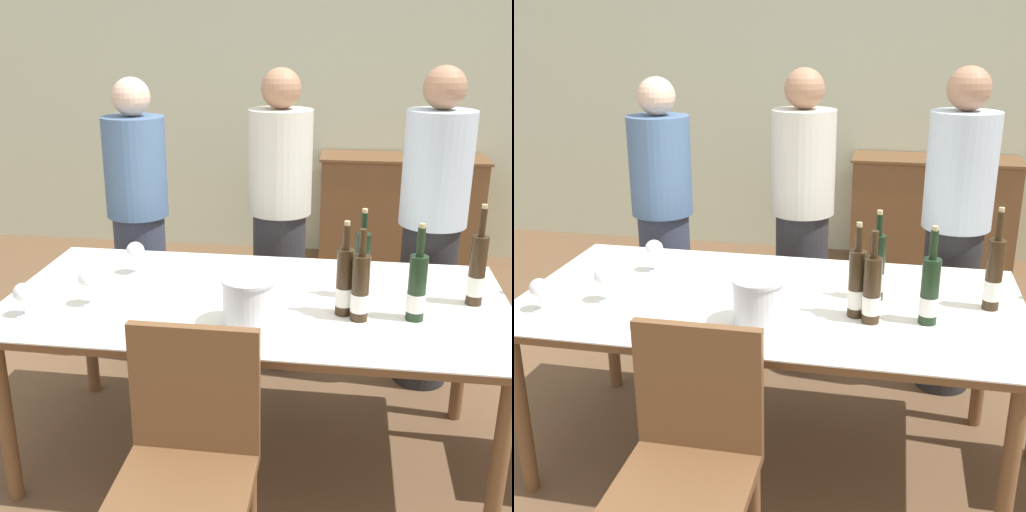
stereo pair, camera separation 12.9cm
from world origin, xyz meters
TOP-DOWN VIEW (x-y plane):
  - ground_plane at (0.00, 0.00)m, footprint 12.00×12.00m
  - back_wall at (0.00, 2.92)m, footprint 8.00×0.10m
  - sideboard_cabinet at (0.77, 2.63)m, footprint 1.26×0.46m
  - dining_table at (0.00, 0.00)m, footprint 2.01×1.02m
  - ice_bucket at (0.01, -0.25)m, footprint 0.20×0.20m
  - wine_bottle_0 at (0.42, 0.07)m, footprint 0.06×0.06m
  - wine_bottle_1 at (0.41, -0.15)m, footprint 0.07×0.07m
  - wine_bottle_2 at (0.86, 0.06)m, footprint 0.07×0.07m
  - wine_bottle_3 at (0.62, -0.12)m, footprint 0.07×0.07m
  - wine_bottle_4 at (0.35, -0.11)m, footprint 0.07×0.07m
  - wine_glass_0 at (-0.64, -0.16)m, footprint 0.08×0.08m
  - wine_glass_1 at (-0.84, -0.29)m, footprint 0.08×0.08m
  - wine_glass_2 at (-0.57, 0.20)m, footprint 0.08×0.08m
  - chair_near_front at (-0.11, -0.74)m, footprint 0.42×0.42m
  - person_host at (-0.77, 0.86)m, footprint 0.33×0.33m
  - person_guest_left at (0.00, 0.88)m, footprint 0.33×0.33m
  - person_guest_right at (0.77, 0.77)m, footprint 0.33×0.33m

SIDE VIEW (x-z plane):
  - ground_plane at x=0.00m, z-range 0.00..0.00m
  - sideboard_cabinet at x=0.77m, z-range 0.00..0.86m
  - chair_near_front at x=-0.11m, z-range 0.07..0.99m
  - dining_table at x=0.00m, z-range 0.31..1.06m
  - person_host at x=-0.77m, z-range 0.00..1.55m
  - person_guest_left at x=0.00m, z-range 0.00..1.60m
  - person_guest_right at x=0.77m, z-range 0.00..1.63m
  - wine_glass_1 at x=-0.84m, z-range 0.77..0.90m
  - ice_bucket at x=0.01m, z-range 0.75..0.93m
  - wine_glass_2 at x=-0.57m, z-range 0.78..0.92m
  - wine_glass_0 at x=-0.64m, z-range 0.78..0.92m
  - wine_bottle_1 at x=0.41m, z-range 0.69..1.05m
  - wine_bottle_3 at x=0.62m, z-range 0.69..1.06m
  - wine_bottle_4 at x=0.35m, z-range 0.69..1.06m
  - wine_bottle_0 at x=0.42m, z-range 0.69..1.06m
  - wine_bottle_2 at x=0.86m, z-range 0.68..1.09m
  - back_wall at x=0.00m, z-range 0.00..2.80m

